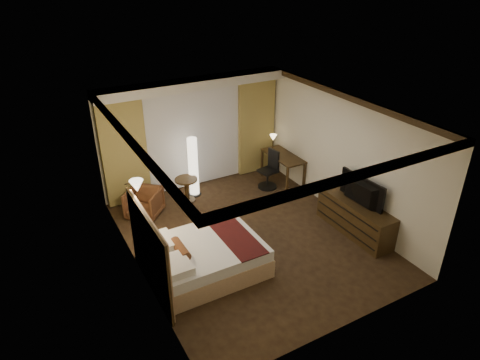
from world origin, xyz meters
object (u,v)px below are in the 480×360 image
armchair (144,202)px  television (358,189)px  side_table (187,190)px  floor_lamp (193,167)px  office_chair (268,170)px  dresser (355,217)px  desk (282,169)px  bed (206,257)px

armchair → television: television is taller
armchair → side_table: (1.07, 0.16, -0.06)m
side_table → television: 3.88m
floor_lamp → office_chair: bearing=-17.4°
office_chair → dresser: size_ratio=0.54×
desk → dresser: 2.57m
bed → dresser: bearing=-6.5°
armchair → office_chair: (3.07, -0.20, 0.13)m
office_chair → dresser: (0.52, -2.52, -0.13)m
dresser → desk: bearing=91.1°
bed → television: (3.17, -0.37, 0.74)m
side_table → desk: 2.49m
bed → office_chair: bearing=38.8°
television → floor_lamp: bearing=34.1°
armchair → dresser: size_ratio=0.39×
office_chair → armchair: bearing=166.7°
bed → side_table: bearing=74.8°
bed → dresser: size_ratio=1.09×
armchair → side_table: bearing=51.5°
desk → television: 2.65m
side_table → floor_lamp: bearing=34.7°
floor_lamp → dresser: 3.82m
dresser → armchair: bearing=142.9°
side_table → bed: bearing=-105.2°
armchair → side_table: size_ratio=1.22×
floor_lamp → dresser: floor_lamp is taller
television → armchair: bearing=50.9°
armchair → floor_lamp: bearing=57.6°
desk → television: (0.02, -2.57, 0.65)m
floor_lamp → desk: (2.20, -0.49, -0.36)m
dresser → television: 0.68m
armchair → television: (3.56, -2.72, 0.68)m
floor_lamp → desk: floor_lamp is taller
bed → floor_lamp: floor_lamp is taller
bed → television: bearing=-6.6°
bed → side_table: bed is taller
side_table → office_chair: size_ratio=0.59×
side_table → dresser: dresser is taller
desk → office_chair: office_chair is taller
desk → armchair: bearing=177.6°
armchair → side_table: armchair is taller
side_table → desk: desk is taller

